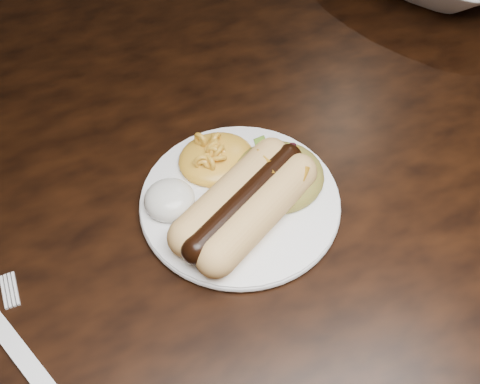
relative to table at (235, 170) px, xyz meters
name	(u,v)px	position (x,y,z in m)	size (l,w,h in m)	color
floor	(237,361)	(0.00, 0.00, -0.66)	(4.00, 4.00, 0.00)	#43250E
table	(235,170)	(0.00, 0.00, 0.00)	(1.60, 0.90, 0.75)	black
plate	(240,201)	(-0.04, -0.11, 0.10)	(0.20, 0.20, 0.01)	white
hotdog	(245,203)	(-0.04, -0.14, 0.12)	(0.13, 0.12, 0.04)	#E3965B
mac_and_cheese	(216,152)	(-0.04, -0.06, 0.12)	(0.08, 0.07, 0.03)	yellow
sour_cream	(169,195)	(-0.11, -0.10, 0.12)	(0.05, 0.05, 0.03)	silver
taco_salad	(278,170)	(0.00, -0.11, 0.12)	(0.10, 0.09, 0.04)	#B06327
fork	(21,355)	(-0.27, -0.19, 0.09)	(0.02, 0.15, 0.00)	white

